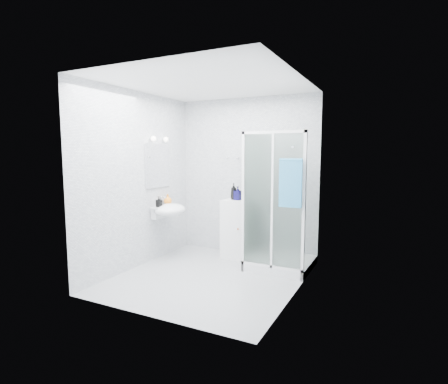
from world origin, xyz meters
The scene contains 12 objects.
room centered at (0.00, 0.00, 1.30)m, with size 2.40×2.60×2.60m.
shower_enclosure centered at (0.67, 0.77, 0.45)m, with size 0.90×0.95×2.00m.
wall_basin centered at (-0.99, 0.45, 0.80)m, with size 0.46×0.56×0.35m.
mirror centered at (-1.19, 0.45, 1.50)m, with size 0.02×0.60×0.70m, color white.
vanity_lights centered at (-1.14, 0.45, 1.92)m, with size 0.10×0.40×0.08m.
wall_hooks centered at (-0.25, 1.26, 1.62)m, with size 0.23×0.06×0.03m.
storage_cabinet centered at (-0.05, 1.00, 0.48)m, with size 0.41×0.43×0.95m.
hand_towel centered at (1.01, 0.36, 1.33)m, with size 0.30×0.04×0.64m.
shampoo_bottle_a centered at (-0.10, 1.01, 1.08)m, with size 0.10×0.10×0.27m, color black.
shampoo_bottle_b centered at (-0.02, 0.99, 1.06)m, with size 0.10×0.10×0.22m, color #0D0A3D.
soap_dispenser_orange centered at (-1.11, 0.60, 0.95)m, with size 0.13×0.13×0.17m, color orange.
soap_dispenser_black centered at (-1.05, 0.29, 0.95)m, with size 0.08×0.08×0.17m, color black.
Camera 1 is at (2.25, -4.07, 1.72)m, focal length 28.00 mm.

